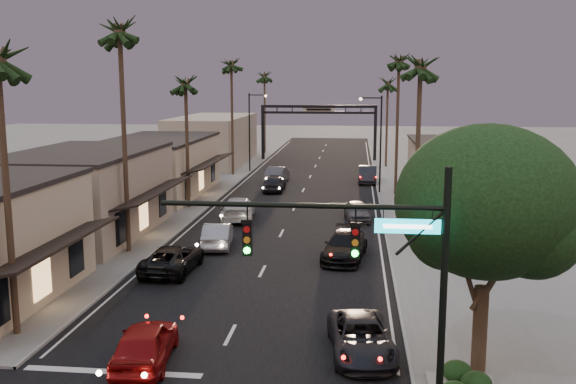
% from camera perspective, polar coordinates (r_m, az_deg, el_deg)
% --- Properties ---
extents(ground, '(200.00, 200.00, 0.00)m').
position_cam_1_polar(ground, '(55.56, 0.86, -0.85)').
color(ground, slate).
rests_on(ground, ground).
extents(road, '(14.00, 120.00, 0.02)m').
position_cam_1_polar(road, '(60.46, 1.29, 0.02)').
color(road, black).
rests_on(road, ground).
extents(sidewalk_left, '(5.00, 92.00, 0.12)m').
position_cam_1_polar(sidewalk_left, '(68.70, -6.13, 1.18)').
color(sidewalk_left, slate).
rests_on(sidewalk_left, ground).
extents(sidewalk_right, '(5.00, 92.00, 0.12)m').
position_cam_1_polar(sidewalk_right, '(67.31, 9.89, 0.91)').
color(sidewalk_right, slate).
rests_on(sidewalk_right, ground).
extents(storefront_mid, '(8.00, 14.00, 5.50)m').
position_cam_1_polar(storefront_mid, '(44.83, -17.64, -0.28)').
color(storefront_mid, gray).
rests_on(storefront_mid, ground).
extents(storefront_far, '(8.00, 16.00, 5.00)m').
position_cam_1_polar(storefront_far, '(59.68, -11.49, 2.12)').
color(storefront_far, '#C5B696').
rests_on(storefront_far, ground).
extents(storefront_dist, '(8.00, 20.00, 6.00)m').
position_cam_1_polar(storefront_dist, '(81.72, -6.65, 4.60)').
color(storefront_dist, gray).
rests_on(storefront_dist, ground).
extents(building_right, '(8.00, 18.00, 5.00)m').
position_cam_1_polar(building_right, '(55.66, 15.37, 1.43)').
color(building_right, gray).
rests_on(building_right, ground).
extents(traffic_signal, '(8.51, 0.22, 7.80)m').
position_cam_1_polar(traffic_signal, '(19.09, 8.04, -5.82)').
color(traffic_signal, black).
rests_on(traffic_signal, ground).
extents(corner_tree, '(6.20, 6.20, 8.80)m').
position_cam_1_polar(corner_tree, '(22.69, 17.42, -1.37)').
color(corner_tree, '#38281C').
rests_on(corner_tree, ground).
extents(arch, '(15.20, 0.40, 7.27)m').
position_cam_1_polar(arch, '(84.66, 2.74, 6.54)').
color(arch, black).
rests_on(arch, ground).
extents(streetlight_right, '(2.13, 0.30, 9.00)m').
position_cam_1_polar(streetlight_right, '(59.62, 7.98, 4.95)').
color(streetlight_right, black).
rests_on(streetlight_right, ground).
extents(streetlight_left, '(2.13, 0.30, 9.00)m').
position_cam_1_polar(streetlight_left, '(73.52, -3.24, 5.90)').
color(streetlight_left, black).
rests_on(streetlight_left, ground).
extents(palm_lb, '(3.20, 3.20, 15.20)m').
position_cam_1_polar(palm_lb, '(38.98, -14.77, 14.13)').
color(palm_lb, '#38281C').
rests_on(palm_lb, ground).
extents(palm_lc, '(3.20, 3.20, 12.20)m').
position_cam_1_polar(palm_lc, '(52.19, -9.11, 9.91)').
color(palm_lc, '#38281C').
rests_on(palm_lc, ground).
extents(palm_ld, '(3.20, 3.20, 14.20)m').
position_cam_1_polar(palm_ld, '(70.75, -5.07, 11.48)').
color(palm_ld, '#38281C').
rests_on(palm_ld, ground).
extents(palm_ra, '(3.20, 3.20, 13.20)m').
position_cam_1_polar(palm_ra, '(38.58, 11.72, 11.40)').
color(palm_ra, '#38281C').
rests_on(palm_ra, ground).
extents(palm_rb, '(3.20, 3.20, 14.20)m').
position_cam_1_polar(palm_rb, '(58.55, 9.85, 11.76)').
color(palm_rb, '#38281C').
rests_on(palm_rb, ground).
extents(palm_rc, '(3.20, 3.20, 12.20)m').
position_cam_1_polar(palm_rc, '(78.48, 8.88, 9.80)').
color(palm_rc, '#38281C').
rests_on(palm_rc, ground).
extents(palm_far, '(3.20, 3.20, 13.20)m').
position_cam_1_polar(palm_far, '(93.35, -2.11, 10.47)').
color(palm_far, '#38281C').
rests_on(palm_far, ground).
extents(oncoming_red, '(2.37, 4.85, 1.59)m').
position_cam_1_polar(oncoming_red, '(24.53, -12.59, -12.98)').
color(oncoming_red, maroon).
rests_on(oncoming_red, ground).
extents(oncoming_pickup, '(2.66, 5.38, 1.47)m').
position_cam_1_polar(oncoming_pickup, '(35.53, -10.21, -5.85)').
color(oncoming_pickup, black).
rests_on(oncoming_pickup, ground).
extents(oncoming_silver, '(2.22, 4.88, 1.55)m').
position_cam_1_polar(oncoming_silver, '(40.36, -6.27, -3.81)').
color(oncoming_silver, gray).
rests_on(oncoming_silver, ground).
extents(oncoming_white, '(2.89, 5.91, 1.66)m').
position_cam_1_polar(oncoming_white, '(48.37, -4.43, -1.46)').
color(oncoming_white, '#BCBCBC').
rests_on(oncoming_white, ground).
extents(oncoming_dgrey, '(1.86, 4.59, 1.56)m').
position_cam_1_polar(oncoming_dgrey, '(60.57, -1.22, 0.78)').
color(oncoming_dgrey, black).
rests_on(oncoming_dgrey, ground).
extents(oncoming_grey_far, '(2.13, 5.20, 1.68)m').
position_cam_1_polar(oncoming_grey_far, '(66.01, -0.96, 1.57)').
color(oncoming_grey_far, '#414145').
rests_on(oncoming_grey_far, ground).
extents(curbside_near, '(2.86, 5.19, 1.37)m').
position_cam_1_polar(curbside_near, '(24.90, 6.54, -12.72)').
color(curbside_near, black).
rests_on(curbside_near, ground).
extents(curbside_black, '(2.91, 5.69, 1.58)m').
position_cam_1_polar(curbside_black, '(37.52, 5.08, -4.81)').
color(curbside_black, black).
rests_on(curbside_black, ground).
extents(curbside_grey, '(2.22, 4.38, 1.43)m').
position_cam_1_polar(curbside_grey, '(48.08, 6.16, -1.69)').
color(curbside_grey, '#4C4C51').
rests_on(curbside_grey, ground).
extents(curbside_far, '(1.95, 5.21, 1.70)m').
position_cam_1_polar(curbside_far, '(66.37, 7.10, 1.55)').
color(curbside_far, black).
rests_on(curbside_far, ground).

